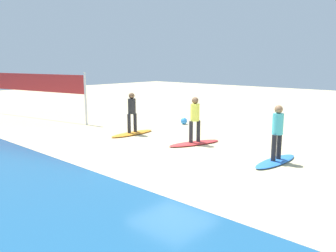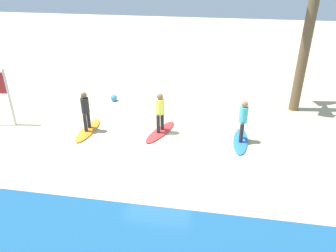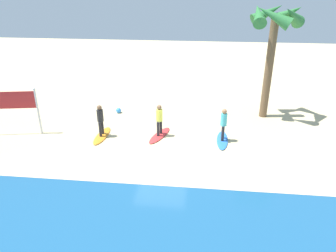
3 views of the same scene
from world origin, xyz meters
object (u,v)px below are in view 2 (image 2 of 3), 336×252
at_px(surfer_blue, 243,118).
at_px(beach_ball, 114,98).
at_px(surfboard_orange, 88,130).
at_px(surfer_orange, 85,108).
at_px(surfer_red, 160,110).
at_px(surfboard_blue, 240,141).
at_px(surfboard_red, 160,132).

relative_size(surfer_blue, beach_ball, 5.19).
bearing_deg(surfboard_orange, surfer_orange, 0.00).
height_order(surfer_red, surfer_orange, same).
bearing_deg(surfboard_blue, surfer_orange, -85.64).
bearing_deg(surfer_red, beach_ball, -44.91).
height_order(surfboard_red, surfboard_orange, same).
bearing_deg(surfer_red, surfboard_red, 180.00).
distance_m(surfboard_red, surfboard_orange, 3.00).
bearing_deg(beach_ball, surfer_orange, 88.86).
relative_size(surfboard_red, beach_ball, 6.64).
bearing_deg(surfboard_blue, surfer_blue, 2.94).
bearing_deg(surfer_orange, surfboard_red, -173.07).
xyz_separation_m(surfer_red, surfer_orange, (2.98, 0.36, 0.00)).
bearing_deg(surfboard_red, surfboard_blue, 105.47).
distance_m(surfboard_blue, surfboard_orange, 6.21).
relative_size(surfer_blue, surfboard_orange, 0.78).
height_order(surfboard_blue, surfer_blue, surfer_blue).
distance_m(surfboard_blue, surfboard_red, 3.24).
xyz_separation_m(surfer_blue, surfer_orange, (6.21, 0.15, 0.00)).
bearing_deg(beach_ball, surfer_blue, 153.12).
relative_size(surfer_orange, beach_ball, 5.19).
distance_m(surfboard_red, surfer_red, 0.99).
bearing_deg(surfboard_red, surfer_blue, 105.47).
distance_m(surfer_blue, surfboard_orange, 6.29).
height_order(surfer_red, beach_ball, surfer_red).
bearing_deg(surfer_orange, surfer_blue, -178.58).
height_order(surfboard_blue, surfer_red, surfer_red).
bearing_deg(surfboard_red, surfer_orange, -63.89).
bearing_deg(surfboard_orange, surfer_red, 99.56).
bearing_deg(surfboard_blue, surfer_red, -90.76).
xyz_separation_m(surfer_blue, surfboard_orange, (6.21, 0.15, -0.99)).
xyz_separation_m(surfboard_blue, beach_ball, (6.15, -3.12, 0.11)).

